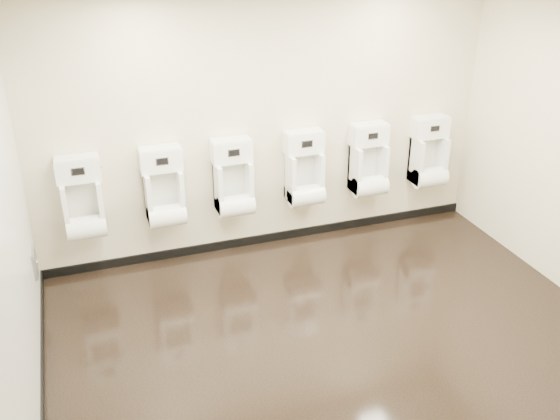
{
  "coord_description": "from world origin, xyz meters",
  "views": [
    {
      "loc": [
        -1.95,
        -4.29,
        3.49
      ],
      "look_at": [
        -0.28,
        0.55,
        1.0
      ],
      "focal_mm": 40.0,
      "sensor_mm": 36.0,
      "label": 1
    }
  ],
  "objects_px": {
    "urinal_1": "(164,193)",
    "urinal_3": "(305,174)",
    "access_panel": "(35,263)",
    "urinal_0": "(83,204)",
    "urinal_4": "(369,165)",
    "urinal_5": "(429,157)",
    "urinal_2": "(234,183)"
  },
  "relations": [
    {
      "from": "urinal_3",
      "to": "urinal_2",
      "type": "bearing_deg",
      "value": 180.0
    },
    {
      "from": "urinal_0",
      "to": "urinal_1",
      "type": "relative_size",
      "value": 1.0
    },
    {
      "from": "urinal_5",
      "to": "urinal_4",
      "type": "bearing_deg",
      "value": 180.0
    },
    {
      "from": "urinal_3",
      "to": "urinal_4",
      "type": "bearing_deg",
      "value": 0.0
    },
    {
      "from": "urinal_2",
      "to": "urinal_4",
      "type": "xyz_separation_m",
      "value": [
        1.59,
        0.0,
        0.0
      ]
    },
    {
      "from": "access_panel",
      "to": "urinal_4",
      "type": "height_order",
      "value": "urinal_4"
    },
    {
      "from": "access_panel",
      "to": "urinal_1",
      "type": "distance_m",
      "value": 1.41
    },
    {
      "from": "urinal_0",
      "to": "access_panel",
      "type": "bearing_deg",
      "value": -141.17
    },
    {
      "from": "urinal_1",
      "to": "urinal_2",
      "type": "distance_m",
      "value": 0.74
    },
    {
      "from": "urinal_2",
      "to": "urinal_5",
      "type": "relative_size",
      "value": 1.0
    },
    {
      "from": "urinal_4",
      "to": "urinal_5",
      "type": "height_order",
      "value": "same"
    },
    {
      "from": "access_panel",
      "to": "urinal_1",
      "type": "height_order",
      "value": "urinal_1"
    },
    {
      "from": "urinal_0",
      "to": "urinal_3",
      "type": "xyz_separation_m",
      "value": [
        2.35,
        0.0,
        0.0
      ]
    },
    {
      "from": "urinal_0",
      "to": "urinal_2",
      "type": "bearing_deg",
      "value": 0.0
    },
    {
      "from": "urinal_4",
      "to": "urinal_1",
      "type": "bearing_deg",
      "value": 180.0
    },
    {
      "from": "urinal_4",
      "to": "urinal_5",
      "type": "xyz_separation_m",
      "value": [
        0.78,
        0.0,
        0.0
      ]
    },
    {
      "from": "urinal_1",
      "to": "urinal_3",
      "type": "relative_size",
      "value": 1.0
    },
    {
      "from": "urinal_2",
      "to": "urinal_4",
      "type": "relative_size",
      "value": 1.0
    },
    {
      "from": "access_panel",
      "to": "urinal_0",
      "type": "relative_size",
      "value": 0.31
    },
    {
      "from": "urinal_0",
      "to": "urinal_3",
      "type": "relative_size",
      "value": 1.0
    },
    {
      "from": "access_panel",
      "to": "urinal_3",
      "type": "distance_m",
      "value": 2.9
    },
    {
      "from": "urinal_0",
      "to": "urinal_4",
      "type": "height_order",
      "value": "same"
    },
    {
      "from": "urinal_2",
      "to": "urinal_1",
      "type": "bearing_deg",
      "value": 180.0
    },
    {
      "from": "urinal_0",
      "to": "urinal_5",
      "type": "bearing_deg",
      "value": 0.0
    },
    {
      "from": "urinal_0",
      "to": "urinal_3",
      "type": "distance_m",
      "value": 2.35
    },
    {
      "from": "urinal_3",
      "to": "urinal_4",
      "type": "height_order",
      "value": "same"
    },
    {
      "from": "urinal_2",
      "to": "urinal_5",
      "type": "height_order",
      "value": "same"
    },
    {
      "from": "access_panel",
      "to": "urinal_0",
      "type": "xyz_separation_m",
      "value": [
        0.5,
        0.41,
        0.35
      ]
    },
    {
      "from": "urinal_4",
      "to": "urinal_0",
      "type": "bearing_deg",
      "value": 180.0
    },
    {
      "from": "access_panel",
      "to": "urinal_1",
      "type": "xyz_separation_m",
      "value": [
        1.31,
        0.41,
        0.35
      ]
    },
    {
      "from": "urinal_0",
      "to": "urinal_2",
      "type": "relative_size",
      "value": 1.0
    },
    {
      "from": "urinal_1",
      "to": "urinal_4",
      "type": "height_order",
      "value": "same"
    }
  ]
}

